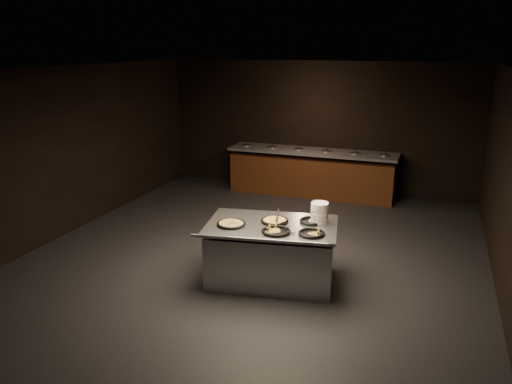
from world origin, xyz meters
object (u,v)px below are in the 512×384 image
pan_veggie_whole (231,224)px  pan_cheese_whole (275,221)px  plate_stack (320,213)px  serving_counter (271,254)px

pan_veggie_whole → pan_cheese_whole: 0.62m
plate_stack → pan_cheese_whole: size_ratio=0.75×
pan_veggie_whole → pan_cheese_whole: same height
serving_counter → plate_stack: (0.61, 0.28, 0.59)m
plate_stack → pan_veggie_whole: bearing=-155.8°
serving_counter → plate_stack: size_ratio=6.68×
plate_stack → serving_counter: bearing=-155.1°
pan_veggie_whole → plate_stack: bearing=24.2°
serving_counter → pan_cheese_whole: 0.48m
pan_veggie_whole → pan_cheese_whole: bearing=32.1°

